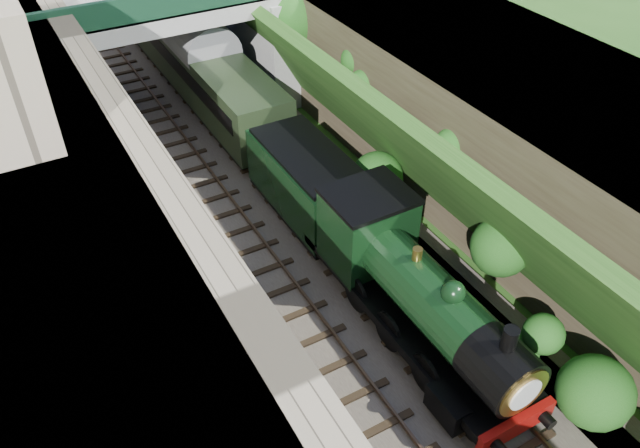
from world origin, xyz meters
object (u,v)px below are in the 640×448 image
at_px(locomotive, 415,293).
at_px(tender, 308,186).
at_px(tree, 297,16).
at_px(road_bridge, 192,31).

relative_size(locomotive, tender, 1.70).
relative_size(tree, tender, 1.10).
relative_size(tree, locomotive, 0.65).
bearing_deg(tree, tender, -115.76).
distance_m(road_bridge, tree, 5.43).
height_order(tree, locomotive, tree).
bearing_deg(tree, locomotive, -105.39).
xyz_separation_m(road_bridge, locomotive, (0.26, -19.25, -2.18)).
bearing_deg(tender, locomotive, -90.00).
xyz_separation_m(tree, tender, (-4.71, -9.77, -3.03)).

